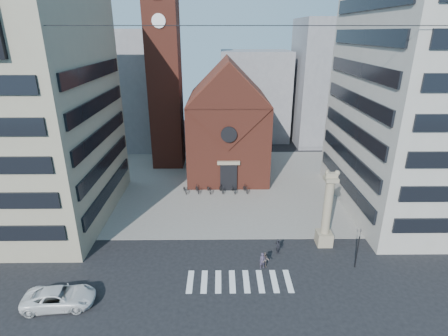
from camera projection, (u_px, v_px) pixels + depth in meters
The scene contains 22 objects.
ground at pixel (232, 261), 35.09m from camera, with size 120.00×120.00×0.00m, color black.
piazza at pixel (228, 184), 52.77m from camera, with size 46.00×30.00×0.05m, color gray.
zebra_crossing at pixel (239, 281), 32.30m from camera, with size 10.20×3.20×0.01m, color white, non-canonical shape.
church at pixel (228, 123), 55.48m from camera, with size 12.00×16.65×18.00m.
campanile at pixel (164, 71), 55.31m from camera, with size 5.50×5.50×31.20m.
building_left at pixel (18, 113), 39.42m from camera, with size 18.00×20.00×26.00m, color gray.
building_right at pixel (436, 83), 40.66m from camera, with size 18.00×22.00×32.00m, color #A8A298.
bg_block_left at pixel (124, 90), 68.12m from camera, with size 16.00×14.00×22.00m, color gray.
bg_block_mid at pixel (254, 95), 73.76m from camera, with size 14.00×12.00×18.00m, color gray.
bg_block_right at pixel (335, 83), 70.03m from camera, with size 16.00×14.00×24.00m, color gray.
lion_column at pixel (327, 216), 36.72m from camera, with size 1.63×1.60×8.68m.
traffic_light at pixel (358, 247), 33.44m from camera, with size 0.13×0.16×4.30m.
white_car at pixel (59, 298), 29.20m from camera, with size 2.67×5.78×1.61m, color silver.
pedestrian_0 at pixel (262, 261), 33.85m from camera, with size 0.61×0.40×1.68m, color #362F41.
pedestrian_1 at pixel (265, 260), 33.96m from camera, with size 0.80×0.62×1.65m, color #544743.
pedestrian_2 at pixel (278, 246), 36.16m from camera, with size 0.94×0.39×1.60m, color #2B2B34.
scooter_0 at pixel (185, 189), 49.80m from camera, with size 0.67×1.91×1.00m, color black.
scooter_1 at pixel (197, 189), 49.80m from camera, with size 0.52×1.85×1.11m, color black.
scooter_2 at pixel (209, 189), 49.83m from camera, with size 0.67×1.91×1.00m, color black.
scooter_3 at pixel (221, 189), 49.83m from camera, with size 0.52×1.85×1.11m, color black.
scooter_4 at pixel (233, 189), 49.87m from camera, with size 0.67×1.91×1.00m, color black.
scooter_5 at pixel (246, 189), 49.86m from camera, with size 0.52×1.85×1.11m, color black.
Camera 1 is at (-1.14, -29.22, 21.56)m, focal length 28.00 mm.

